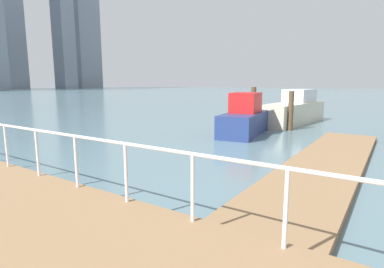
{
  "coord_description": "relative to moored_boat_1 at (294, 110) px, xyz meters",
  "views": [
    {
      "loc": [
        -6.81,
        4.68,
        2.48
      ],
      "look_at": [
        0.87,
        9.81,
        0.94
      ],
      "focal_mm": 28.64,
      "sensor_mm": 36.0,
      "label": 1
    }
  ],
  "objects": [
    {
      "name": "moored_boat_3",
      "position": [
        -5.52,
        0.84,
        -0.03
      ],
      "size": [
        4.38,
        2.18,
        2.03
      ],
      "color": "navy",
      "rests_on": "ground_plane"
    },
    {
      "name": "skyline_tower_7",
      "position": [
        80.99,
        125.98,
        31.47
      ],
      "size": [
        12.49,
        11.48,
        64.55
      ],
      "primitive_type": "cube",
      "rotation": [
        0.0,
        0.0,
        -0.01
      ],
      "color": "gray",
      "rests_on": "ground_plane"
    },
    {
      "name": "ground_plane",
      "position": [
        -12.47,
        10.06,
        -0.8
      ],
      "size": [
        300.0,
        300.0,
        0.0
      ],
      "primitive_type": "plane",
      "color": "slate"
    },
    {
      "name": "moored_boat_1",
      "position": [
        0.0,
        0.0,
        0.0
      ],
      "size": [
        6.78,
        2.42,
        2.09
      ],
      "color": "beige",
      "rests_on": "ground_plane"
    },
    {
      "name": "floating_dock",
      "position": [
        -9.9,
        -3.69,
        -0.71
      ],
      "size": [
        12.14,
        2.0,
        0.18
      ],
      "primitive_type": "cube",
      "color": "#93704C",
      "rests_on": "ground_plane"
    },
    {
      "name": "dock_piling_3",
      "position": [
        -3.05,
        1.42,
        0.33
      ],
      "size": [
        0.29,
        0.29,
        2.26
      ],
      "primitive_type": "cylinder",
      "color": "brown",
      "rests_on": "ground_plane"
    },
    {
      "name": "dock_piling_2",
      "position": [
        -3.02,
        -0.67,
        0.24
      ],
      "size": [
        0.28,
        0.28,
        2.08
      ],
      "primitive_type": "cylinder",
      "color": "brown",
      "rests_on": "ground_plane"
    },
    {
      "name": "boardwalk_railing",
      "position": [
        -15.62,
        -0.03,
        0.42
      ],
      "size": [
        0.06,
        28.08,
        1.08
      ],
      "color": "white",
      "rests_on": "boardwalk"
    },
    {
      "name": "skyline_tower_6",
      "position": [
        66.08,
        119.91,
        28.58
      ],
      "size": [
        6.97,
        7.59,
        58.77
      ],
      "primitive_type": "cube",
      "rotation": [
        0.0,
        0.0,
        0.03
      ],
      "color": "gray",
      "rests_on": "ground_plane"
    }
  ]
}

